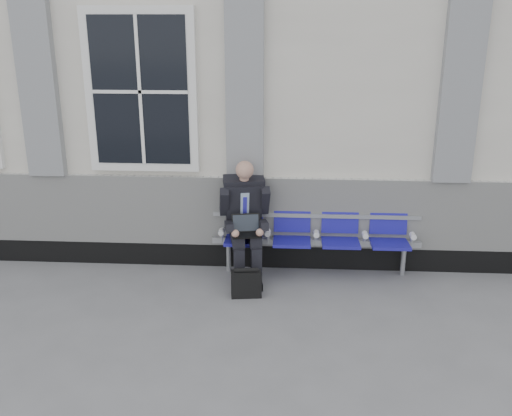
{
  "coord_description": "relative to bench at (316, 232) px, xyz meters",
  "views": [
    {
      "loc": [
        2.16,
        -5.37,
        3.07
      ],
      "look_at": [
        1.77,
        0.9,
        0.99
      ],
      "focal_mm": 40.0,
      "sensor_mm": 36.0,
      "label": 1
    }
  ],
  "objects": [
    {
      "name": "ground",
      "position": [
        -2.49,
        -1.32,
        -0.55
      ],
      "size": [
        70.0,
        70.0,
        0.0
      ],
      "primitive_type": "plane",
      "color": "slate",
      "rests_on": "ground"
    },
    {
      "name": "briefcase",
      "position": [
        -0.82,
        -0.72,
        -0.39
      ],
      "size": [
        0.37,
        0.19,
        0.36
      ],
      "color": "black",
      "rests_on": "ground"
    },
    {
      "name": "businessman",
      "position": [
        -0.88,
        -0.14,
        0.24
      ],
      "size": [
        0.64,
        0.86,
        1.48
      ],
      "color": "black",
      "rests_on": "ground"
    },
    {
      "name": "bench",
      "position": [
        0.0,
        0.0,
        0.0
      ],
      "size": [
        2.6,
        0.47,
        0.91
      ],
      "color": "#9EA0A3",
      "rests_on": "ground"
    },
    {
      "name": "station_building",
      "position": [
        -2.51,
        2.15,
        1.67
      ],
      "size": [
        14.4,
        4.4,
        4.49
      ],
      "color": "silver",
      "rests_on": "ground"
    }
  ]
}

